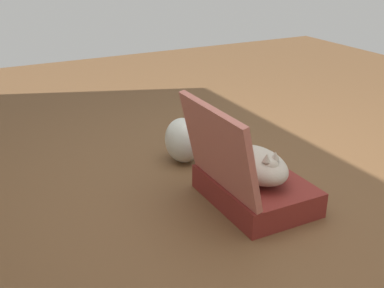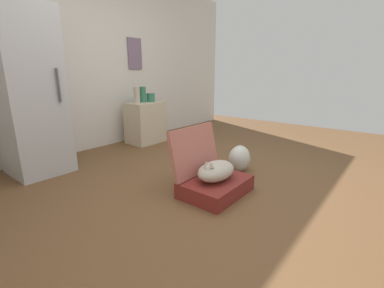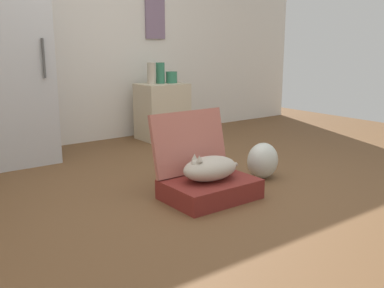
{
  "view_description": "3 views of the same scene",
  "coord_description": "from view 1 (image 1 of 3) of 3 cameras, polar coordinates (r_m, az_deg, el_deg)",
  "views": [
    {
      "loc": [
        -2.1,
        1.28,
        1.37
      ],
      "look_at": [
        0.16,
        0.12,
        0.29
      ],
      "focal_mm": 44.21,
      "sensor_mm": 36.0,
      "label": 1
    },
    {
      "loc": [
        -2.1,
        -1.41,
        1.12
      ],
      "look_at": [
        -0.14,
        0.18,
        0.43
      ],
      "focal_mm": 24.72,
      "sensor_mm": 36.0,
      "label": 2
    },
    {
      "loc": [
        -2.1,
        -2.5,
        1.12
      ],
      "look_at": [
        0.03,
        0.35,
        0.3
      ],
      "focal_mm": 41.04,
      "sensor_mm": 36.0,
      "label": 3
    }
  ],
  "objects": [
    {
      "name": "cat",
      "position": [
        2.65,
        7.9,
        -2.49
      ],
      "size": [
        0.52,
        0.28,
        0.21
      ],
      "color": "#B2A899",
      "rests_on": "suitcase_base"
    },
    {
      "name": "plastic_bag_white",
      "position": [
        3.16,
        -1.02,
        0.47
      ],
      "size": [
        0.28,
        0.23,
        0.3
      ],
      "primitive_type": "ellipsoid",
      "color": "silver",
      "rests_on": "ground"
    },
    {
      "name": "suitcase_lid",
      "position": [
        2.47,
        3.19,
        -0.52
      ],
      "size": [
        0.65,
        0.14,
        0.47
      ],
      "primitive_type": "cube",
      "rotation": [
        1.35,
        0.0,
        0.0
      ],
      "color": "#B26356",
      "rests_on": "suitcase_base"
    },
    {
      "name": "ground_plane",
      "position": [
        2.82,
        3.63,
        -6.02
      ],
      "size": [
        7.68,
        7.68,
        0.0
      ],
      "primitive_type": "plane",
      "color": "brown",
      "rests_on": "ground"
    },
    {
      "name": "suitcase_base",
      "position": [
        2.73,
        7.66,
        -5.5
      ],
      "size": [
        0.65,
        0.48,
        0.14
      ],
      "primitive_type": "cube",
      "color": "maroon",
      "rests_on": "ground"
    }
  ]
}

